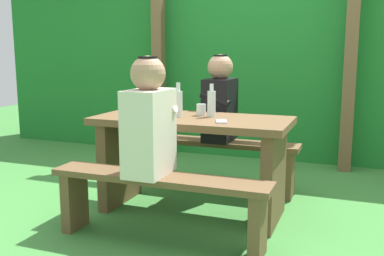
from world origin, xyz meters
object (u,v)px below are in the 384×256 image
bottle_right (211,103)px  bench_far (216,154)px  bottle_left (178,103)px  person_black_coat (220,101)px  picnic_table (192,148)px  bench_near (159,194)px  cell_phone (221,121)px  drinking_glass (201,110)px  person_white_shirt (149,121)px

bottle_right → bench_far: bearing=103.7°
bottle_left → bottle_right: (0.22, 0.09, -0.00)m
person_black_coat → bottle_right: bearing=-79.6°
picnic_table → bench_far: 0.60m
bench_near → person_black_coat: size_ratio=1.95×
bench_far → cell_phone: cell_phone is taller
drinking_glass → person_white_shirt: bearing=-97.6°
bench_near → cell_phone: size_ratio=10.00×
person_white_shirt → cell_phone: size_ratio=5.14×
drinking_glass → cell_phone: 0.34m
drinking_glass → person_black_coat: bearing=90.0°
cell_phone → person_white_shirt: bearing=-146.1°
bench_near → person_white_shirt: bearing=176.8°
person_black_coat → drinking_glass: 0.46m
bottle_left → cell_phone: size_ratio=1.76×
bottle_left → bottle_right: 0.24m
bench_near → bottle_right: size_ratio=5.86×
picnic_table → bottle_right: 0.35m
bottle_right → drinking_glass: bearing=159.4°
picnic_table → drinking_glass: size_ratio=16.38×
bench_near → bottle_left: bearing=100.3°
person_white_shirt → cell_phone: 0.54m
bottle_left → cell_phone: (0.36, -0.13, -0.10)m
bench_far → bench_near: bearing=-90.0°
person_white_shirt → person_black_coat: bearing=85.5°
person_white_shirt → picnic_table: bearing=84.0°
person_white_shirt → drinking_glass: bearing=82.4°
bench_near → picnic_table: bearing=90.0°
picnic_table → bench_far: (0.00, 0.57, -0.17)m
person_black_coat → cell_phone: person_black_coat is taller
person_black_coat → cell_phone: 0.75m
person_white_shirt → cell_phone: person_white_shirt is taller
bench_far → drinking_glass: size_ratio=16.38×
person_white_shirt → person_black_coat: (0.09, 1.14, 0.00)m
bench_far → cell_phone: (0.26, -0.71, 0.40)m
bench_far → bottle_left: 0.78m
picnic_table → bench_near: size_ratio=1.00×
person_white_shirt → drinking_glass: person_white_shirt is taller
bench_far → cell_phone: bearing=-69.8°
drinking_glass → bench_far: bearing=93.8°
bench_near → bottle_right: 0.83m
picnic_table → bottle_left: (-0.10, -0.01, 0.33)m
bench_far → person_black_coat: person_black_coat is taller
picnic_table → person_white_shirt: size_ratio=1.95×
picnic_table → bench_near: bearing=-90.0°
cell_phone → bench_far: bearing=90.6°
bench_far → person_black_coat: bearing=-6.2°
bottle_right → cell_phone: (0.14, -0.21, -0.10)m
person_white_shirt → cell_phone: (0.32, 0.44, -0.05)m
bench_near → bottle_left: (-0.10, 0.56, 0.50)m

